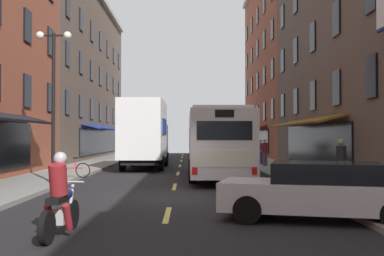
{
  "coord_description": "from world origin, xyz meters",
  "views": [
    {
      "loc": [
        0.5,
        -15.14,
        1.96
      ],
      "look_at": [
        0.71,
        5.5,
        2.34
      ],
      "focal_mm": 43.39,
      "sensor_mm": 36.0,
      "label": 1
    }
  ],
  "objects_px": {
    "pedestrian_near": "(260,151)",
    "street_lamp_twin": "(53,99)",
    "bicycle_near": "(71,170)",
    "pedestrian_rear": "(265,152)",
    "box_truck": "(145,135)",
    "sedan_mid": "(156,152)",
    "sedan_near": "(320,191)",
    "motorcycle_rider": "(60,200)",
    "pedestrian_mid": "(341,162)",
    "transit_bus": "(216,143)"
  },
  "relations": [
    {
      "from": "pedestrian_near",
      "to": "street_lamp_twin",
      "type": "bearing_deg",
      "value": -103.55
    },
    {
      "from": "bicycle_near",
      "to": "pedestrian_rear",
      "type": "bearing_deg",
      "value": 40.14
    },
    {
      "from": "box_truck",
      "to": "pedestrian_rear",
      "type": "xyz_separation_m",
      "value": [
        7.4,
        1.04,
        -1.08
      ]
    },
    {
      "from": "box_truck",
      "to": "sedan_mid",
      "type": "relative_size",
      "value": 1.77
    },
    {
      "from": "sedan_near",
      "to": "motorcycle_rider",
      "type": "relative_size",
      "value": 2.3
    },
    {
      "from": "sedan_mid",
      "to": "box_truck",
      "type": "bearing_deg",
      "value": -90.0
    },
    {
      "from": "box_truck",
      "to": "pedestrian_near",
      "type": "xyz_separation_m",
      "value": [
        7.41,
        2.82,
        -1.08
      ]
    },
    {
      "from": "motorcycle_rider",
      "to": "pedestrian_mid",
      "type": "bearing_deg",
      "value": 44.53
    },
    {
      "from": "sedan_mid",
      "to": "street_lamp_twin",
      "type": "relative_size",
      "value": 0.7
    },
    {
      "from": "box_truck",
      "to": "bicycle_near",
      "type": "height_order",
      "value": "box_truck"
    },
    {
      "from": "motorcycle_rider",
      "to": "pedestrian_near",
      "type": "relative_size",
      "value": 1.27
    },
    {
      "from": "box_truck",
      "to": "pedestrian_near",
      "type": "bearing_deg",
      "value": 20.83
    },
    {
      "from": "pedestrian_mid",
      "to": "box_truck",
      "type": "bearing_deg",
      "value": 87.57
    },
    {
      "from": "box_truck",
      "to": "bicycle_near",
      "type": "xyz_separation_m",
      "value": [
        -2.58,
        -7.38,
        -1.58
      ]
    },
    {
      "from": "pedestrian_mid",
      "to": "pedestrian_rear",
      "type": "relative_size",
      "value": 1.03
    },
    {
      "from": "pedestrian_mid",
      "to": "bicycle_near",
      "type": "bearing_deg",
      "value": 122.68
    },
    {
      "from": "motorcycle_rider",
      "to": "pedestrian_mid",
      "type": "xyz_separation_m",
      "value": [
        8.21,
        8.07,
        0.32
      ]
    },
    {
      "from": "sedan_mid",
      "to": "transit_bus",
      "type": "bearing_deg",
      "value": -75.54
    },
    {
      "from": "transit_bus",
      "to": "sedan_mid",
      "type": "height_order",
      "value": "transit_bus"
    },
    {
      "from": "transit_bus",
      "to": "pedestrian_mid",
      "type": "bearing_deg",
      "value": -51.81
    },
    {
      "from": "pedestrian_near",
      "to": "pedestrian_rear",
      "type": "distance_m",
      "value": 1.78
    },
    {
      "from": "pedestrian_near",
      "to": "pedestrian_mid",
      "type": "height_order",
      "value": "pedestrian_mid"
    },
    {
      "from": "box_truck",
      "to": "street_lamp_twin",
      "type": "bearing_deg",
      "value": -106.86
    },
    {
      "from": "box_truck",
      "to": "sedan_near",
      "type": "bearing_deg",
      "value": -71.83
    },
    {
      "from": "street_lamp_twin",
      "to": "pedestrian_near",
      "type": "bearing_deg",
      "value": 49.88
    },
    {
      "from": "transit_bus",
      "to": "sedan_near",
      "type": "relative_size",
      "value": 2.37
    },
    {
      "from": "bicycle_near",
      "to": "pedestrian_mid",
      "type": "distance_m",
      "value": 11.38
    },
    {
      "from": "motorcycle_rider",
      "to": "pedestrian_rear",
      "type": "height_order",
      "value": "pedestrian_rear"
    },
    {
      "from": "sedan_mid",
      "to": "sedan_near",
      "type": "bearing_deg",
      "value": -78.29
    },
    {
      "from": "sedan_near",
      "to": "street_lamp_twin",
      "type": "relative_size",
      "value": 0.79
    },
    {
      "from": "pedestrian_mid",
      "to": "pedestrian_rear",
      "type": "xyz_separation_m",
      "value": [
        -0.87,
        11.81,
        -0.03
      ]
    },
    {
      "from": "pedestrian_near",
      "to": "street_lamp_twin",
      "type": "distance_m",
      "value": 16.07
    },
    {
      "from": "sedan_mid",
      "to": "motorcycle_rider",
      "type": "height_order",
      "value": "motorcycle_rider"
    },
    {
      "from": "box_truck",
      "to": "pedestrian_rear",
      "type": "bearing_deg",
      "value": 8.01
    },
    {
      "from": "bicycle_near",
      "to": "pedestrian_rear",
      "type": "distance_m",
      "value": 13.07
    },
    {
      "from": "motorcycle_rider",
      "to": "pedestrian_mid",
      "type": "height_order",
      "value": "pedestrian_mid"
    },
    {
      "from": "transit_bus",
      "to": "bicycle_near",
      "type": "xyz_separation_m",
      "value": [
        -6.51,
        -2.12,
        -1.16
      ]
    },
    {
      "from": "box_truck",
      "to": "pedestrian_near",
      "type": "distance_m",
      "value": 8.0
    },
    {
      "from": "pedestrian_near",
      "to": "motorcycle_rider",
      "type": "bearing_deg",
      "value": -82.15
    },
    {
      "from": "pedestrian_rear",
      "to": "box_truck",
      "type": "bearing_deg",
      "value": 127.55
    },
    {
      "from": "sedan_mid",
      "to": "pedestrian_near",
      "type": "relative_size",
      "value": 2.59
    },
    {
      "from": "sedan_near",
      "to": "motorcycle_rider",
      "type": "xyz_separation_m",
      "value": [
        -5.57,
        -1.68,
        0.01
      ]
    },
    {
      "from": "sedan_near",
      "to": "pedestrian_rear",
      "type": "xyz_separation_m",
      "value": [
        1.77,
        18.21,
        0.3
      ]
    },
    {
      "from": "box_truck",
      "to": "bicycle_near",
      "type": "bearing_deg",
      "value": -109.28
    },
    {
      "from": "street_lamp_twin",
      "to": "transit_bus",
      "type": "bearing_deg",
      "value": 31.07
    },
    {
      "from": "pedestrian_rear",
      "to": "pedestrian_near",
      "type": "bearing_deg",
      "value": 29.46
    },
    {
      "from": "pedestrian_rear",
      "to": "sedan_mid",
      "type": "bearing_deg",
      "value": 69.1
    },
    {
      "from": "transit_bus",
      "to": "box_truck",
      "type": "height_order",
      "value": "box_truck"
    },
    {
      "from": "bicycle_near",
      "to": "pedestrian_mid",
      "type": "xyz_separation_m",
      "value": [
        10.85,
        -3.39,
        0.53
      ]
    },
    {
      "from": "box_truck",
      "to": "street_lamp_twin",
      "type": "distance_m",
      "value": 9.84
    }
  ]
}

